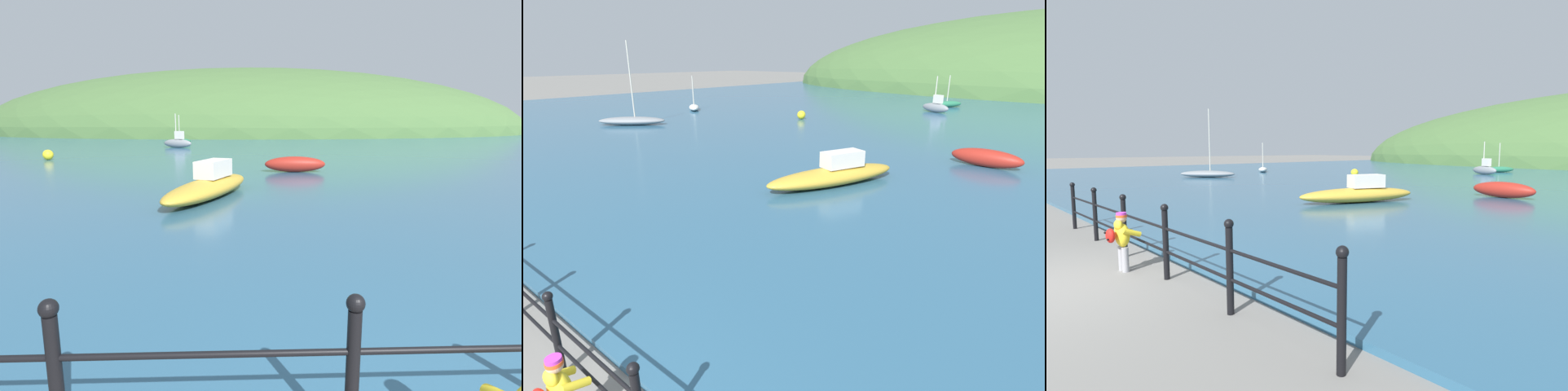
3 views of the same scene
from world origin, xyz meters
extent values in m
cylinder|color=black|center=(-4.74, 1.50, 0.55)|extent=(0.09, 0.09, 1.10)
sphere|color=black|center=(-4.74, 1.50, 1.15)|extent=(0.12, 0.12, 0.12)
cylinder|color=black|center=(-2.87, 1.50, 0.55)|extent=(0.09, 0.09, 1.10)
sphere|color=black|center=(-2.87, 1.50, 1.15)|extent=(0.12, 0.12, 0.12)
cylinder|color=black|center=(-1.00, 1.50, 0.55)|extent=(0.09, 0.09, 1.10)
sphere|color=black|center=(-1.00, 1.50, 1.15)|extent=(0.12, 0.12, 0.12)
cylinder|color=black|center=(0.87, 1.50, 0.55)|extent=(0.09, 0.09, 1.10)
sphere|color=black|center=(0.87, 1.50, 1.15)|extent=(0.12, 0.12, 0.12)
cylinder|color=black|center=(2.74, 1.50, 0.55)|extent=(0.09, 0.09, 1.10)
sphere|color=black|center=(2.74, 1.50, 1.15)|extent=(0.12, 0.12, 0.12)
cylinder|color=black|center=(4.61, 1.50, 0.55)|extent=(0.09, 0.09, 1.10)
sphere|color=black|center=(4.61, 1.50, 1.15)|extent=(0.12, 0.12, 0.12)
cylinder|color=black|center=(-0.07, 1.50, 0.82)|extent=(9.35, 0.04, 0.04)
cylinder|color=black|center=(-0.07, 1.50, 0.45)|extent=(9.35, 0.04, 0.04)
cylinder|color=#99999E|center=(-0.11, 1.14, 0.21)|extent=(0.11, 0.11, 0.42)
cylinder|color=#99999E|center=(0.02, 1.16, 0.21)|extent=(0.11, 0.11, 0.42)
ellipsoid|color=yellow|center=(-0.04, 1.15, 0.62)|extent=(0.32, 0.25, 0.40)
ellipsoid|color=yellow|center=(-0.04, 1.09, 0.80)|extent=(0.21, 0.14, 0.18)
cylinder|color=yellow|center=(-0.19, 1.22, 0.67)|extent=(0.12, 0.32, 0.19)
cylinder|color=yellow|center=(0.10, 1.25, 0.67)|extent=(0.12, 0.32, 0.19)
sphere|color=tan|center=(-0.04, 1.15, 0.92)|extent=(0.17, 0.17, 0.17)
cylinder|color=#E5511E|center=(-0.04, 1.15, 0.94)|extent=(0.17, 0.17, 0.04)
cylinder|color=#B233AD|center=(-0.04, 1.15, 0.98)|extent=(0.16, 0.16, 0.04)
ellipsoid|color=red|center=(-0.02, 0.95, 0.64)|extent=(0.23, 0.15, 0.24)
sphere|color=black|center=(-0.06, 0.89, 0.70)|extent=(0.04, 0.04, 0.04)
sphere|color=black|center=(0.03, 0.90, 0.59)|extent=(0.04, 0.04, 0.04)
ellipsoid|color=gray|center=(-18.53, 12.98, 0.34)|extent=(3.61, 3.46, 0.47)
cylinder|color=beige|center=(-18.39, 13.11, 2.69)|extent=(0.07, 0.07, 4.23)
ellipsoid|color=gray|center=(-6.85, 30.39, 0.43)|extent=(2.41, 1.47, 0.66)
cube|color=silver|center=(-6.69, 30.32, 1.05)|extent=(0.74, 0.56, 0.59)
cylinder|color=beige|center=(-6.96, 30.44, 1.70)|extent=(0.07, 0.07, 1.89)
ellipsoid|color=silver|center=(-21.54, 19.99, 0.30)|extent=(2.53, 2.20, 0.40)
cylinder|color=beige|center=(-21.44, 19.90, 1.56)|extent=(0.07, 0.07, 2.11)
ellipsoid|color=gold|center=(-2.73, 10.40, 0.37)|extent=(2.69, 4.72, 0.53)
cube|color=silver|center=(-2.60, 10.72, 0.88)|extent=(1.04, 1.43, 0.48)
ellipsoid|color=#287551|center=(-7.24, 34.29, 0.35)|extent=(1.91, 2.43, 0.49)
cylinder|color=beige|center=(-7.31, 34.18, 1.59)|extent=(0.07, 0.07, 1.99)
ellipsoid|color=maroon|center=(0.34, 15.82, 0.42)|extent=(2.52, 0.77, 0.64)
sphere|color=yellow|center=(-12.26, 21.31, 0.37)|extent=(0.54, 0.54, 0.54)
camera|label=1|loc=(-1.67, -0.82, 2.27)|focal=28.00mm
camera|label=2|loc=(3.85, 0.06, 3.84)|focal=28.00mm
camera|label=3|loc=(6.97, -1.11, 2.05)|focal=28.00mm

